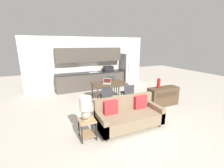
% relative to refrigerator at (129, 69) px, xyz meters
% --- Properties ---
extents(ground_plane, '(20.00, 20.00, 0.00)m').
position_rel_refrigerator_xyz_m(ground_plane, '(-2.25, -4.22, -0.91)').
color(ground_plane, beige).
extents(wall_back, '(6.40, 0.07, 2.70)m').
position_rel_refrigerator_xyz_m(wall_back, '(-2.26, 0.41, 0.44)').
color(wall_back, silver).
rests_on(wall_back, ground_plane).
extents(kitchen_counter, '(3.62, 0.65, 2.15)m').
position_rel_refrigerator_xyz_m(kitchen_counter, '(-2.24, 0.11, -0.07)').
color(kitchen_counter, '#4C443D').
rests_on(kitchen_counter, ground_plane).
extents(refrigerator, '(0.80, 0.75, 1.82)m').
position_rel_refrigerator_xyz_m(refrigerator, '(0.00, 0.00, 0.00)').
color(refrigerator, '#B7BABC').
rests_on(refrigerator, ground_plane).
extents(dining_table, '(1.41, 0.88, 0.73)m').
position_rel_refrigerator_xyz_m(dining_table, '(-2.00, -1.79, -0.24)').
color(dining_table, brown).
rests_on(dining_table, ground_plane).
extents(couch, '(1.87, 0.80, 0.86)m').
position_rel_refrigerator_xyz_m(couch, '(-2.36, -4.04, -0.57)').
color(couch, '#3D2D1E').
rests_on(couch, ground_plane).
extents(side_table, '(0.40, 0.40, 0.51)m').
position_rel_refrigerator_xyz_m(side_table, '(-3.59, -4.12, -0.57)').
color(side_table, tan).
rests_on(side_table, ground_plane).
extents(table_lamp, '(0.29, 0.29, 0.60)m').
position_rel_refrigerator_xyz_m(table_lamp, '(-3.59, -4.09, -0.07)').
color(table_lamp, '#B2A893').
rests_on(table_lamp, side_table).
extents(credenza, '(1.23, 0.44, 0.72)m').
position_rel_refrigerator_xyz_m(credenza, '(-0.33, -3.21, -0.55)').
color(credenza, brown).
rests_on(credenza, ground_plane).
extents(vase, '(0.13, 0.13, 0.38)m').
position_rel_refrigerator_xyz_m(vase, '(-0.56, -3.16, -0.01)').
color(vase, maroon).
rests_on(vase, credenza).
extents(dining_chair_near_right, '(0.45, 0.45, 0.82)m').
position_rel_refrigerator_xyz_m(dining_chair_near_right, '(-1.55, -2.58, -0.43)').
color(dining_chair_near_right, '#38383D').
rests_on(dining_chair_near_right, ground_plane).
extents(dining_chair_far_right, '(0.47, 0.47, 0.82)m').
position_rel_refrigerator_xyz_m(dining_chair_far_right, '(-1.54, -1.01, -0.43)').
color(dining_chair_far_right, '#38383D').
rests_on(dining_chair_far_right, ground_plane).
extents(dining_chair_near_left, '(0.46, 0.46, 0.82)m').
position_rel_refrigerator_xyz_m(dining_chair_near_left, '(-2.46, -2.58, -0.43)').
color(dining_chair_near_left, '#38383D').
rests_on(dining_chair_near_left, ground_plane).
extents(laptop, '(0.40, 0.37, 0.20)m').
position_rel_refrigerator_xyz_m(laptop, '(-2.10, -1.79, -0.13)').
color(laptop, '#B7BABC').
rests_on(laptop, dining_table).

